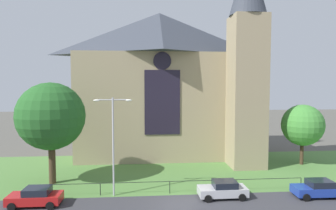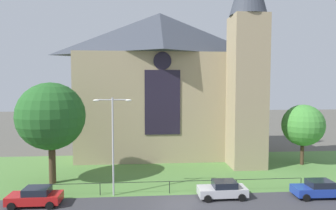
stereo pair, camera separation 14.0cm
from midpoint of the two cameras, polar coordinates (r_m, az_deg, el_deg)
The scene contains 10 objects.
ground at distance 35.49m, azimuth -0.06°, elevation -12.28°, with size 160.00×160.00×0.00m, color #56544C.
grass_verge at distance 33.58m, azimuth 0.23°, elevation -13.22°, with size 120.00×20.00×0.01m, color #517F3D.
church_building at distance 42.30m, azimuth -0.63°, elevation 4.41°, with size 23.20×16.20×26.00m.
iron_railing at distance 28.03m, azimuth 0.20°, elevation -14.68°, with size 25.01×0.07×1.13m.
tree_right_far at distance 40.39m, azimuth 24.23°, elevation -3.53°, with size 5.08×5.08×7.46m.
tree_left_near at distance 31.75m, azimuth -21.58°, elevation -2.04°, with size 6.70×6.70×10.13m.
streetlamp_near at distance 26.86m, azimuth -10.59°, elevation -5.50°, with size 3.37×0.26×8.77m.
parked_car_red at distance 27.71m, azimuth -24.13°, elevation -15.71°, with size 4.22×2.06×1.51m.
parked_car_silver at distance 27.48m, azimuth 10.30°, elevation -15.59°, with size 4.22×2.05×1.51m.
parked_car_blue at distance 30.27m, azimuth 26.60°, elevation -14.09°, with size 4.24×2.11×1.51m.
Camera 1 is at (-2.91, -23.97, 9.87)m, focal length 31.90 mm.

